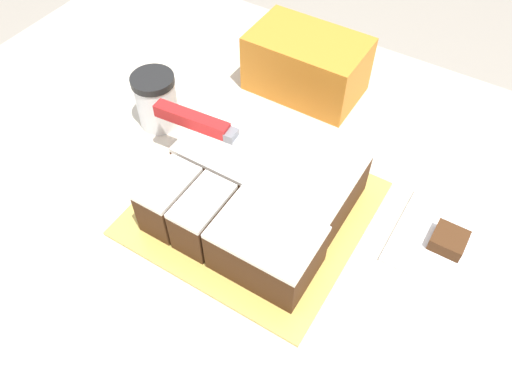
{
  "coord_description": "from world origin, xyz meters",
  "views": [
    {
      "loc": [
        0.25,
        -0.37,
        1.55
      ],
      "look_at": [
        0.0,
        0.04,
        0.96
      ],
      "focal_mm": 35.0,
      "sensor_mm": 36.0,
      "label": 1
    }
  ],
  "objects_px": {
    "cake_board": "(256,209)",
    "cake": "(258,192)",
    "coffee_cup": "(156,100)",
    "knife": "(208,126)",
    "brownie": "(449,240)",
    "storage_box": "(306,64)"
  },
  "relations": [
    {
      "from": "cake_board",
      "to": "storage_box",
      "type": "height_order",
      "value": "storage_box"
    },
    {
      "from": "cake",
      "to": "coffee_cup",
      "type": "height_order",
      "value": "coffee_cup"
    },
    {
      "from": "knife",
      "to": "storage_box",
      "type": "xyz_separation_m",
      "value": [
        0.03,
        0.27,
        -0.04
      ]
    },
    {
      "from": "coffee_cup",
      "to": "cake_board",
      "type": "bearing_deg",
      "value": -17.47
    },
    {
      "from": "cake",
      "to": "brownie",
      "type": "distance_m",
      "value": 0.29
    },
    {
      "from": "cake",
      "to": "storage_box",
      "type": "bearing_deg",
      "value": 104.57
    },
    {
      "from": "cake_board",
      "to": "brownie",
      "type": "distance_m",
      "value": 0.3
    },
    {
      "from": "cake",
      "to": "coffee_cup",
      "type": "xyz_separation_m",
      "value": [
        -0.26,
        0.08,
        0.01
      ]
    },
    {
      "from": "brownie",
      "to": "coffee_cup",
      "type": "bearing_deg",
      "value": -178.75
    },
    {
      "from": "coffee_cup",
      "to": "brownie",
      "type": "xyz_separation_m",
      "value": [
        0.54,
        0.01,
        -0.04
      ]
    },
    {
      "from": "knife",
      "to": "brownie",
      "type": "distance_m",
      "value": 0.4
    },
    {
      "from": "coffee_cup",
      "to": "cake",
      "type": "bearing_deg",
      "value": -16.9
    },
    {
      "from": "knife",
      "to": "storage_box",
      "type": "height_order",
      "value": "storage_box"
    },
    {
      "from": "knife",
      "to": "cake_board",
      "type": "bearing_deg",
      "value": -23.88
    },
    {
      "from": "knife",
      "to": "coffee_cup",
      "type": "distance_m",
      "value": 0.16
    },
    {
      "from": "coffee_cup",
      "to": "storage_box",
      "type": "height_order",
      "value": "storage_box"
    },
    {
      "from": "cake_board",
      "to": "coffee_cup",
      "type": "relative_size",
      "value": 3.27
    },
    {
      "from": "cake",
      "to": "storage_box",
      "type": "distance_m",
      "value": 0.32
    },
    {
      "from": "cake_board",
      "to": "coffee_cup",
      "type": "bearing_deg",
      "value": 162.53
    },
    {
      "from": "cake_board",
      "to": "cake",
      "type": "xyz_separation_m",
      "value": [
        0.0,
        0.0,
        0.04
      ]
    },
    {
      "from": "cake_board",
      "to": "storage_box",
      "type": "xyz_separation_m",
      "value": [
        -0.08,
        0.31,
        0.05
      ]
    },
    {
      "from": "cake_board",
      "to": "cake",
      "type": "height_order",
      "value": "cake"
    }
  ]
}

